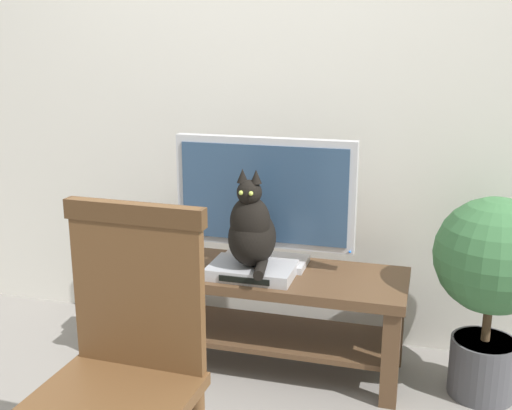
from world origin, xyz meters
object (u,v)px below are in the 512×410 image
Objects in this scene: book_stack at (151,250)px; potted_plant at (492,274)px; wooden_chair at (122,355)px; media_box at (252,270)px; cat at (252,230)px; tv_stand at (259,298)px; tv at (264,199)px.

potted_plant is at bearing 2.38° from book_stack.
wooden_chair is 1.52m from potted_plant.
media_box is 0.99m from potted_plant.
media_box is 0.85× the size of cat.
potted_plant is (0.97, 0.01, 0.21)m from tv_stand.
book_stack is (-0.49, 0.04, -0.15)m from cat.
tv_stand is at bearing 83.44° from cat.
book_stack is (-0.49, 0.02, 0.04)m from media_box.
tv_stand is at bearing 83.41° from wooden_chair.
book_stack reaches higher than media_box.
potted_plant is (1.47, 0.06, 0.02)m from book_stack.
book_stack is at bearing 175.77° from cat.
potted_plant reaches higher than media_box.
wooden_chair is at bearing -135.88° from potted_plant.
tv_stand is 3.02× the size of cat.
wooden_chair is (-0.12, -1.13, -0.20)m from tv.
tv is 0.95× the size of potted_plant.
tv is 0.20m from cat.
tv reaches higher than book_stack.
potted_plant reaches higher than tv_stand.
cat reaches higher than tv_stand.
wooden_chair is (-0.11, -0.96, -0.11)m from cat.
media_box is (-0.01, -0.07, 0.16)m from tv_stand.
cat is at bearing -96.56° from tv_stand.
book_stack is (-0.50, -0.05, 0.20)m from tv_stand.
potted_plant reaches higher than book_stack.
tv is at bearing 175.66° from potted_plant.
wooden_chair is at bearing -96.44° from media_box.
tv is at bearing 86.72° from cat.
tv_stand is 1.52× the size of potted_plant.
book_stack is (-0.50, -0.14, -0.24)m from tv.
potted_plant is (1.09, 1.06, -0.02)m from wooden_chair.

